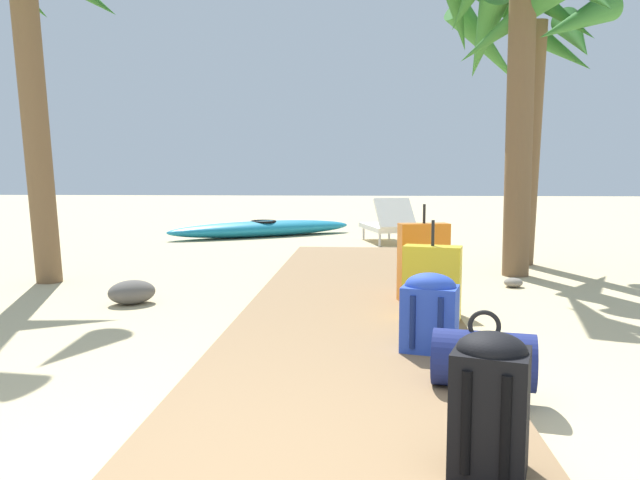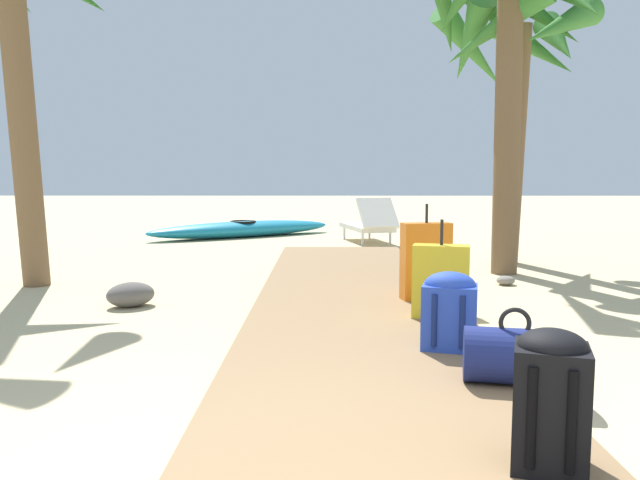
{
  "view_description": "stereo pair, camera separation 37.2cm",
  "coord_description": "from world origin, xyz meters",
  "px_view_note": "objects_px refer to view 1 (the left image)",
  "views": [
    {
      "loc": [
        0.11,
        -1.49,
        1.16
      ],
      "look_at": [
        -0.3,
        4.2,
        0.55
      ],
      "focal_mm": 34.25,
      "sensor_mm": 36.0,
      "label": 1
    },
    {
      "loc": [
        -0.26,
        -1.5,
        1.16
      ],
      "look_at": [
        -0.3,
        4.2,
        0.55
      ],
      "focal_mm": 34.25,
      "sensor_mm": 36.0,
      "label": 2
    }
  ],
  "objects_px": {
    "backpack_black": "(490,401)",
    "suitcase_orange": "(423,262)",
    "kayak": "(263,229)",
    "suitcase_yellow": "(432,283)",
    "lounge_chair": "(387,224)",
    "duffel_bag_navy": "(483,359)",
    "palm_tree_far_right": "(527,58)",
    "backpack_blue": "(430,310)",
    "palm_tree_near_right": "(524,19)"
  },
  "relations": [
    {
      "from": "backpack_black",
      "to": "suitcase_orange",
      "type": "distance_m",
      "value": 3.1
    },
    {
      "from": "kayak",
      "to": "suitcase_yellow",
      "type": "bearing_deg",
      "value": -70.69
    },
    {
      "from": "lounge_chair",
      "to": "kayak",
      "type": "distance_m",
      "value": 2.51
    },
    {
      "from": "duffel_bag_navy",
      "to": "lounge_chair",
      "type": "xyz_separation_m",
      "value": [
        -0.21,
        7.34,
        0.1
      ]
    },
    {
      "from": "palm_tree_far_right",
      "to": "backpack_blue",
      "type": "bearing_deg",
      "value": -110.87
    },
    {
      "from": "palm_tree_far_right",
      "to": "lounge_chair",
      "type": "relative_size",
      "value": 2.08
    },
    {
      "from": "backpack_blue",
      "to": "suitcase_yellow",
      "type": "distance_m",
      "value": 0.84
    },
    {
      "from": "duffel_bag_navy",
      "to": "palm_tree_far_right",
      "type": "relative_size",
      "value": 0.16
    },
    {
      "from": "backpack_black",
      "to": "suitcase_yellow",
      "type": "relative_size",
      "value": 0.7
    },
    {
      "from": "backpack_black",
      "to": "suitcase_orange",
      "type": "height_order",
      "value": "suitcase_orange"
    },
    {
      "from": "suitcase_orange",
      "to": "palm_tree_near_right",
      "type": "distance_m",
      "value": 3.38
    },
    {
      "from": "duffel_bag_navy",
      "to": "backpack_blue",
      "type": "height_order",
      "value": "backpack_blue"
    },
    {
      "from": "suitcase_orange",
      "to": "palm_tree_far_right",
      "type": "distance_m",
      "value": 3.77
    },
    {
      "from": "lounge_chair",
      "to": "kayak",
      "type": "height_order",
      "value": "lounge_chair"
    },
    {
      "from": "duffel_bag_navy",
      "to": "palm_tree_near_right",
      "type": "relative_size",
      "value": 0.15
    },
    {
      "from": "palm_tree_far_right",
      "to": "kayak",
      "type": "relative_size",
      "value": 0.99
    },
    {
      "from": "suitcase_orange",
      "to": "palm_tree_far_right",
      "type": "bearing_deg",
      "value": 60.8
    },
    {
      "from": "duffel_bag_navy",
      "to": "lounge_chair",
      "type": "bearing_deg",
      "value": 91.61
    },
    {
      "from": "backpack_blue",
      "to": "suitcase_orange",
      "type": "xyz_separation_m",
      "value": [
        0.11,
        1.53,
        0.08
      ]
    },
    {
      "from": "backpack_blue",
      "to": "suitcase_orange",
      "type": "height_order",
      "value": "suitcase_orange"
    },
    {
      "from": "backpack_black",
      "to": "suitcase_orange",
      "type": "relative_size",
      "value": 0.63
    },
    {
      "from": "duffel_bag_navy",
      "to": "suitcase_orange",
      "type": "height_order",
      "value": "suitcase_orange"
    },
    {
      "from": "suitcase_yellow",
      "to": "suitcase_orange",
      "type": "relative_size",
      "value": 0.9
    },
    {
      "from": "suitcase_yellow",
      "to": "duffel_bag_navy",
      "type": "bearing_deg",
      "value": -86.19
    },
    {
      "from": "backpack_black",
      "to": "lounge_chair",
      "type": "xyz_separation_m",
      "value": [
        -0.05,
        8.26,
        -0.03
      ]
    },
    {
      "from": "backpack_black",
      "to": "palm_tree_near_right",
      "type": "height_order",
      "value": "palm_tree_near_right"
    },
    {
      "from": "backpack_blue",
      "to": "palm_tree_near_right",
      "type": "distance_m",
      "value": 4.51
    },
    {
      "from": "backpack_black",
      "to": "backpack_blue",
      "type": "distance_m",
      "value": 1.57
    },
    {
      "from": "suitcase_yellow",
      "to": "palm_tree_far_right",
      "type": "bearing_deg",
      "value": 66.03
    },
    {
      "from": "backpack_black",
      "to": "kayak",
      "type": "relative_size",
      "value": 0.15
    },
    {
      "from": "backpack_blue",
      "to": "suitcase_yellow",
      "type": "relative_size",
      "value": 0.65
    },
    {
      "from": "backpack_blue",
      "to": "lounge_chair",
      "type": "xyz_separation_m",
      "value": [
        -0.0,
        6.69,
        -0.01
      ]
    },
    {
      "from": "palm_tree_near_right",
      "to": "suitcase_orange",
      "type": "bearing_deg",
      "value": -123.05
    },
    {
      "from": "suitcase_yellow",
      "to": "palm_tree_near_right",
      "type": "height_order",
      "value": "palm_tree_near_right"
    },
    {
      "from": "suitcase_yellow",
      "to": "suitcase_orange",
      "type": "bearing_deg",
      "value": 89.82
    },
    {
      "from": "palm_tree_far_right",
      "to": "kayak",
      "type": "xyz_separation_m",
      "value": [
        -3.9,
        3.49,
        -2.46
      ]
    },
    {
      "from": "palm_tree_far_right",
      "to": "duffel_bag_navy",
      "type": "bearing_deg",
      "value": -106.1
    },
    {
      "from": "lounge_chair",
      "to": "kayak",
      "type": "xyz_separation_m",
      "value": [
        -2.29,
        1.0,
        -0.18
      ]
    },
    {
      "from": "backpack_blue",
      "to": "palm_tree_near_right",
      "type": "bearing_deg",
      "value": 68.51
    },
    {
      "from": "suitcase_yellow",
      "to": "palm_tree_far_right",
      "type": "distance_m",
      "value": 4.32
    },
    {
      "from": "kayak",
      "to": "suitcase_orange",
      "type": "bearing_deg",
      "value": -68.69
    },
    {
      "from": "backpack_black",
      "to": "palm_tree_far_right",
      "type": "relative_size",
      "value": 0.15
    },
    {
      "from": "duffel_bag_navy",
      "to": "suitcase_yellow",
      "type": "height_order",
      "value": "suitcase_yellow"
    },
    {
      "from": "palm_tree_far_right",
      "to": "lounge_chair",
      "type": "xyz_separation_m",
      "value": [
        -1.61,
        2.49,
        -2.28
      ]
    },
    {
      "from": "duffel_bag_navy",
      "to": "palm_tree_near_right",
      "type": "bearing_deg",
      "value": 74.24
    },
    {
      "from": "backpack_black",
      "to": "lounge_chair",
      "type": "bearing_deg",
      "value": 90.34
    },
    {
      "from": "lounge_chair",
      "to": "kayak",
      "type": "bearing_deg",
      "value": 156.5
    },
    {
      "from": "duffel_bag_navy",
      "to": "suitcase_orange",
      "type": "xyz_separation_m",
      "value": [
        -0.1,
        2.17,
        0.19
      ]
    },
    {
      "from": "suitcase_orange",
      "to": "kayak",
      "type": "bearing_deg",
      "value": 111.31
    },
    {
      "from": "backpack_black",
      "to": "palm_tree_far_right",
      "type": "height_order",
      "value": "palm_tree_far_right"
    }
  ]
}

